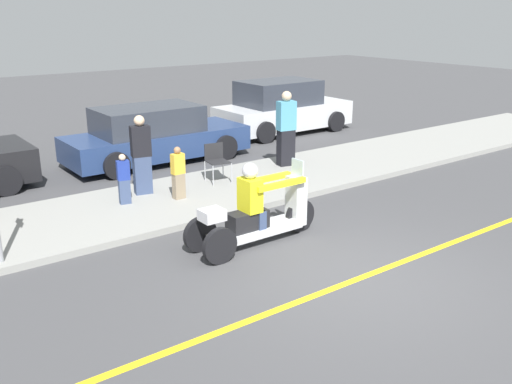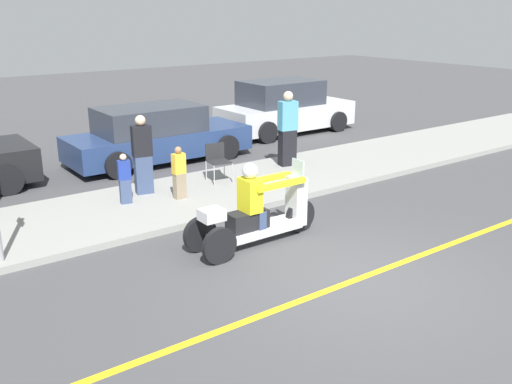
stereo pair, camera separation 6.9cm
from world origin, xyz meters
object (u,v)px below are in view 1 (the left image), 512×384
(motorcycle_trike, at_px, (256,215))
(parked_car_lot_center, at_px, (154,136))
(spectator_with_child, at_px, (178,174))
(spectator_near_curb, at_px, (124,180))
(folding_chair_set_back, at_px, (216,158))
(parked_car_lot_left, at_px, (282,108))
(spectator_far_back, at_px, (286,130))
(spectator_by_tree, at_px, (141,156))

(motorcycle_trike, xyz_separation_m, parked_car_lot_center, (1.12, 5.85, 0.17))
(motorcycle_trike, distance_m, spectator_with_child, 2.56)
(spectator_near_curb, xyz_separation_m, folding_chair_set_back, (2.28, 0.26, 0.03))
(spectator_with_child, bearing_deg, folding_chair_set_back, 25.32)
(parked_car_lot_left, bearing_deg, motorcycle_trike, -131.77)
(motorcycle_trike, bearing_deg, folding_chair_set_back, 68.30)
(spectator_near_curb, bearing_deg, parked_car_lot_left, 28.55)
(motorcycle_trike, xyz_separation_m, spectator_with_child, (-0.02, 2.56, 0.12))
(spectator_near_curb, xyz_separation_m, spectator_far_back, (4.34, 0.35, 0.39))
(spectator_with_child, relative_size, parked_car_lot_left, 0.24)
(spectator_far_back, height_order, spectator_by_tree, spectator_far_back)
(spectator_by_tree, relative_size, parked_car_lot_left, 0.37)
(parked_car_lot_center, bearing_deg, folding_chair_set_back, -87.12)
(motorcycle_trike, bearing_deg, spectator_far_back, 44.51)
(spectator_near_curb, relative_size, spectator_far_back, 0.55)
(spectator_by_tree, height_order, folding_chair_set_back, spectator_by_tree)
(spectator_near_curb, distance_m, folding_chair_set_back, 2.30)
(spectator_near_curb, xyz_separation_m, parked_car_lot_left, (7.04, 3.83, 0.17))
(spectator_with_child, relative_size, folding_chair_set_back, 1.29)
(motorcycle_trike, xyz_separation_m, spectator_far_back, (3.32, 3.26, 0.48))
(motorcycle_trike, bearing_deg, spectator_by_tree, 97.72)
(parked_car_lot_center, height_order, parked_car_lot_left, parked_car_lot_left)
(spectator_near_curb, distance_m, spectator_far_back, 4.37)
(parked_car_lot_center, bearing_deg, parked_car_lot_left, 10.35)
(parked_car_lot_center, relative_size, parked_car_lot_left, 1.06)
(folding_chair_set_back, xyz_separation_m, parked_car_lot_left, (4.76, 3.58, 0.14))
(motorcycle_trike, bearing_deg, spectator_with_child, 90.48)
(spectator_with_child, bearing_deg, parked_car_lot_left, 34.69)
(motorcycle_trike, relative_size, spectator_far_back, 1.37)
(folding_chair_set_back, relative_size, parked_car_lot_center, 0.18)
(spectator_with_child, relative_size, spectator_far_back, 0.59)
(spectator_with_child, height_order, spectator_near_curb, spectator_with_child)
(spectator_with_child, distance_m, parked_car_lot_left, 7.35)
(spectator_by_tree, distance_m, folding_chair_set_back, 1.73)
(motorcycle_trike, bearing_deg, parked_car_lot_center, 79.11)
(spectator_far_back, relative_size, folding_chair_set_back, 2.19)
(parked_car_lot_left, bearing_deg, spectator_by_tree, -151.93)
(spectator_with_child, relative_size, spectator_near_curb, 1.07)
(spectator_with_child, height_order, folding_chair_set_back, spectator_with_child)
(spectator_with_child, xyz_separation_m, parked_car_lot_left, (6.04, 4.18, 0.13))
(motorcycle_trike, distance_m, folding_chair_set_back, 3.41)
(parked_car_lot_left, bearing_deg, parked_car_lot_center, -169.65)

